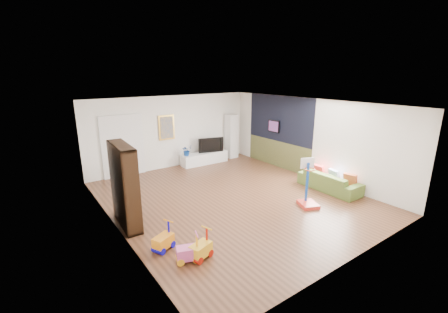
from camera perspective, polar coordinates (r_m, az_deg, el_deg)
floor at (r=8.79m, az=1.53°, el=-7.82°), size 6.50×7.50×0.00m
ceiling at (r=8.10m, az=1.67°, el=9.98°), size 6.50×7.50×0.00m
wall_back at (r=11.48m, az=-9.79°, el=4.64°), size 6.50×0.00×2.70m
wall_front at (r=5.96m, az=24.05°, el=-6.94°), size 6.50×0.00×2.70m
wall_left at (r=6.97m, az=-20.30°, el=-3.33°), size 0.00×7.50×2.70m
wall_right at (r=10.58m, az=15.82°, el=3.33°), size 0.00×7.50×2.70m
navy_accent at (r=11.39m, az=10.47°, el=7.07°), size 0.01×3.20×1.70m
olive_wainscot at (r=11.66m, az=10.14°, el=0.50°), size 0.01×3.20×1.00m
doorway at (r=10.84m, az=-18.67°, el=1.76°), size 1.45×0.06×2.10m
painting_back at (r=11.31m, az=-10.89°, el=5.45°), size 0.62×0.06×0.92m
artwork_right at (r=11.53m, az=9.45°, el=5.71°), size 0.04×0.56×0.46m
media_console at (r=11.94m, az=-3.71°, el=-0.30°), size 1.92×0.50×0.45m
tall_cabinet at (r=12.66m, az=1.42°, el=3.89°), size 0.44×0.44×1.84m
bookshelf at (r=7.32m, az=-18.44°, el=-5.32°), size 0.43×1.36×1.96m
sofa at (r=9.80m, az=19.43°, el=-4.46°), size 0.79×1.94×0.56m
basketball_hoop at (r=8.33m, az=16.02°, el=-4.93°), size 0.63×0.69×1.32m
ride_on_yellow at (r=6.04m, az=-4.48°, el=-16.46°), size 0.50×0.39×0.59m
ride_on_orange at (r=6.41m, az=-11.54°, el=-14.78°), size 0.50×0.42×0.58m
ride_on_pink at (r=5.99m, az=-6.97°, el=-16.95°), size 0.49×0.39×0.57m
child at (r=10.22m, az=-18.26°, el=-2.80°), size 0.31×0.21×0.81m
tv at (r=11.95m, az=-2.65°, el=2.30°), size 1.02×0.39×0.59m
vase_plant at (r=11.47m, az=-7.12°, el=1.19°), size 0.42×0.37×0.42m
pillow_left at (r=9.65m, az=22.90°, el=-4.10°), size 0.17×0.39×0.38m
pillow_center at (r=9.88m, az=20.23°, el=-3.37°), size 0.18×0.38×0.37m
pillow_right at (r=10.17m, az=17.59°, el=-2.60°), size 0.12×0.40×0.40m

